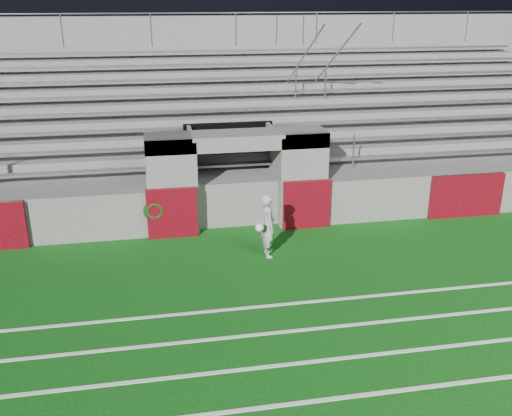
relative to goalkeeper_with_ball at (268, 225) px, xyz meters
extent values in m
plane|color=#0C480E|center=(-0.42, -1.39, -0.79)|extent=(90.00, 90.00, 0.00)
cube|color=white|center=(-0.42, -5.39, -0.78)|extent=(28.00, 0.09, 0.01)
cube|color=white|center=(-0.42, -4.39, -0.78)|extent=(28.00, 0.09, 0.01)
cube|color=white|center=(-0.42, -3.39, -0.78)|extent=(28.00, 0.09, 0.01)
cube|color=white|center=(-0.42, -2.39, -0.78)|extent=(28.00, 0.09, 0.01)
cube|color=slate|center=(7.28, 1.79, -0.16)|extent=(10.60, 0.35, 1.25)
cube|color=slate|center=(-2.22, 2.11, 0.51)|extent=(1.20, 1.00, 2.60)
cube|color=slate|center=(1.38, 2.11, 0.51)|extent=(1.20, 1.00, 2.60)
cube|color=black|center=(-0.42, 3.81, 0.46)|extent=(2.60, 0.20, 2.50)
cube|color=slate|center=(-1.57, 2.71, 0.46)|extent=(0.10, 2.20, 2.50)
cube|color=slate|center=(0.73, 2.71, 0.46)|extent=(0.10, 2.20, 2.50)
cube|color=slate|center=(-0.42, 2.11, 1.61)|extent=(4.80, 1.00, 0.40)
cube|color=slate|center=(-0.42, 5.96, 0.36)|extent=(26.00, 8.00, 0.20)
cube|color=slate|center=(-0.42, 5.96, -0.26)|extent=(26.00, 8.00, 1.05)
cube|color=#4D060E|center=(-2.22, 1.56, -0.11)|extent=(1.30, 0.15, 1.35)
cube|color=#4D060E|center=(1.38, 1.56, -0.11)|extent=(1.30, 0.15, 1.35)
cube|color=#4D060E|center=(6.08, 1.56, -0.16)|extent=(2.20, 0.15, 1.25)
cube|color=gray|center=(-0.42, 3.04, 0.68)|extent=(23.00, 0.28, 0.06)
cube|color=slate|center=(-0.42, 3.89, 0.65)|extent=(24.00, 0.75, 0.38)
cube|color=gray|center=(-0.42, 3.79, 1.06)|extent=(23.00, 0.28, 0.06)
cube|color=slate|center=(-0.42, 4.64, 0.84)|extent=(24.00, 0.75, 0.76)
cube|color=gray|center=(-0.42, 4.54, 1.44)|extent=(23.00, 0.28, 0.06)
cube|color=slate|center=(-0.42, 5.39, 1.03)|extent=(24.00, 0.75, 1.14)
cube|color=gray|center=(-0.42, 5.29, 1.82)|extent=(23.00, 0.28, 0.06)
cube|color=slate|center=(-0.42, 6.14, 1.22)|extent=(24.00, 0.75, 1.52)
cube|color=gray|center=(-0.42, 6.04, 2.20)|extent=(23.00, 0.28, 0.06)
cube|color=slate|center=(-0.42, 6.89, 1.41)|extent=(24.00, 0.75, 1.90)
cube|color=gray|center=(-0.42, 6.79, 2.58)|extent=(23.00, 0.28, 0.06)
cube|color=slate|center=(-0.42, 7.64, 1.60)|extent=(24.00, 0.75, 2.28)
cube|color=gray|center=(-0.42, 7.54, 2.96)|extent=(23.00, 0.28, 0.06)
cube|color=slate|center=(-0.42, 8.39, 1.79)|extent=(24.00, 0.75, 2.66)
cube|color=gray|center=(-0.42, 8.29, 3.34)|extent=(23.00, 0.28, 0.06)
cube|color=slate|center=(-0.42, 9.06, 1.86)|extent=(26.00, 0.60, 5.29)
cylinder|color=#A5A8AD|center=(2.08, 2.76, 0.96)|extent=(0.05, 0.05, 1.00)
cylinder|color=#A5A8AD|center=(2.08, 5.76, 2.48)|extent=(0.05, 0.05, 1.00)
cylinder|color=#A5A8AD|center=(2.08, 8.76, 4.00)|extent=(0.05, 0.05, 1.00)
cylinder|color=#A5A8AD|center=(2.08, 5.76, 2.98)|extent=(0.05, 6.02, 3.08)
cylinder|color=#A5A8AD|center=(3.08, 2.76, 0.96)|extent=(0.05, 0.05, 1.00)
cylinder|color=#A5A8AD|center=(3.08, 5.76, 2.48)|extent=(0.05, 0.05, 1.00)
cylinder|color=#A5A8AD|center=(3.08, 8.76, 4.00)|extent=(0.05, 0.05, 1.00)
cylinder|color=#A5A8AD|center=(3.08, 5.76, 2.98)|extent=(0.05, 6.02, 3.08)
cylinder|color=#A5A8AD|center=(-5.42, 8.76, 4.05)|extent=(0.05, 0.05, 1.10)
cylinder|color=#A5A8AD|center=(-2.42, 8.76, 4.05)|extent=(0.05, 0.05, 1.10)
cylinder|color=#A5A8AD|center=(0.58, 8.76, 4.05)|extent=(0.05, 0.05, 1.10)
cylinder|color=#A5A8AD|center=(3.58, 8.76, 4.05)|extent=(0.05, 0.05, 1.10)
cylinder|color=#A5A8AD|center=(6.58, 8.76, 4.05)|extent=(0.05, 0.05, 1.10)
cylinder|color=#A5A8AD|center=(9.58, 8.76, 4.05)|extent=(0.05, 0.05, 1.10)
cylinder|color=#A5A8AD|center=(-0.42, 8.76, 4.60)|extent=(24.00, 0.05, 0.05)
imported|color=#A1A6AB|center=(0.01, 0.01, 0.00)|extent=(0.38, 0.58, 1.57)
sphere|color=white|center=(-0.27, -0.31, 0.09)|extent=(0.21, 0.21, 0.21)
torus|color=#0B3819|center=(-2.67, 1.56, -0.02)|extent=(0.58, 0.11, 0.58)
torus|color=#0E410D|center=(-2.67, 1.51, -0.01)|extent=(0.45, 0.09, 0.45)
camera|label=1|loc=(-2.59, -12.41, 5.19)|focal=40.00mm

